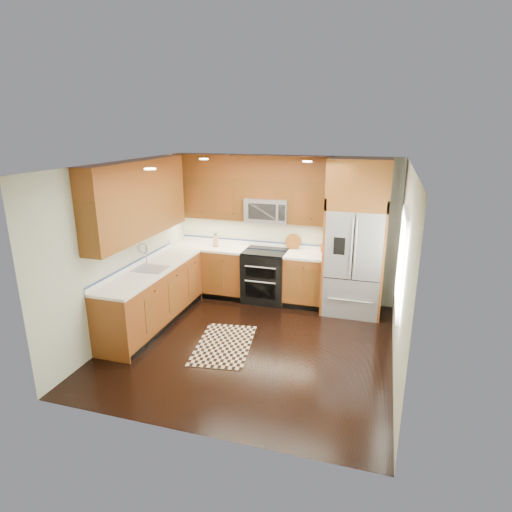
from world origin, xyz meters
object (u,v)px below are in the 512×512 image
(refrigerator, at_px, (355,238))
(knife_block, at_px, (216,241))
(range, at_px, (265,276))
(rug, at_px, (224,345))
(utensil_crock, at_px, (324,246))

(refrigerator, height_order, knife_block, refrigerator)
(range, height_order, rug, range)
(refrigerator, distance_m, utensil_crock, 0.67)
(range, height_order, refrigerator, refrigerator)
(range, relative_size, rug, 0.73)
(range, relative_size, knife_block, 3.81)
(range, xyz_separation_m, rug, (-0.12, -1.81, -0.46))
(rug, distance_m, knife_block, 2.29)
(range, distance_m, rug, 1.87)
(range, xyz_separation_m, knife_block, (-0.97, 0.05, 0.57))
(knife_block, bearing_deg, range, -2.84)
(utensil_crock, bearing_deg, refrigerator, -27.88)
(rug, relative_size, knife_block, 5.21)
(range, relative_size, refrigerator, 0.36)
(range, bearing_deg, utensil_crock, 14.20)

